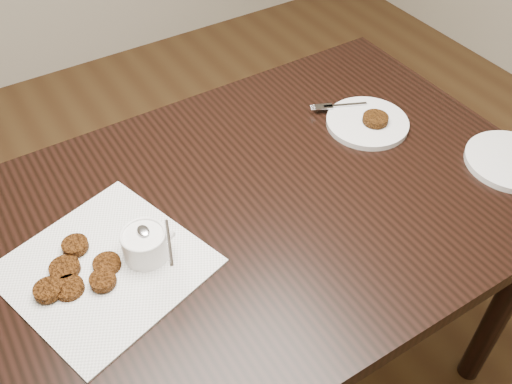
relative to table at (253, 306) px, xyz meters
The scene contains 6 objects.
table is the anchor object (origin of this frame).
napkin 0.50m from the table, behind, with size 0.33×0.33×0.00m, color white.
sauce_ramekin 0.50m from the table, behind, with size 0.12×0.12×0.12m, color white, non-canonical shape.
patty_cluster 0.54m from the table, behind, with size 0.19×0.19×0.02m, color #67320D, non-canonical shape.
plate_with_patty 0.55m from the table, 11.99° to the left, with size 0.20×0.20×0.03m, color silver, non-canonical shape.
plate_empty 0.71m from the table, 19.58° to the right, with size 0.20×0.20×0.01m, color silver.
Camera 1 is at (-0.42, -0.66, 1.61)m, focal length 39.70 mm.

